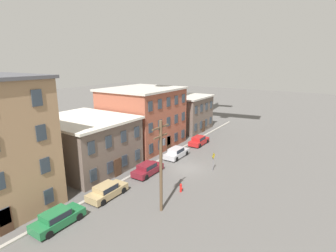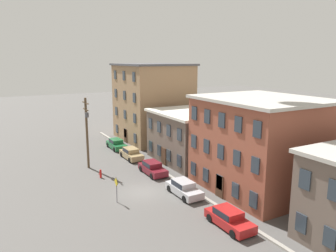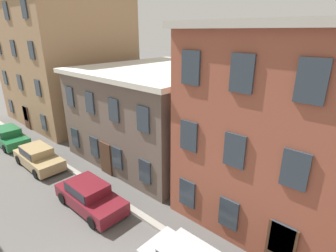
% 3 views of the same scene
% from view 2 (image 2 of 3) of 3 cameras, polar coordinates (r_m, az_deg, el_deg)
% --- Properties ---
extents(ground_plane, '(200.00, 200.00, 0.00)m').
position_cam_2_polar(ground_plane, '(33.49, -4.38, -11.42)').
color(ground_plane, '#565451').
extents(kerb_strip, '(56.00, 0.36, 0.16)m').
position_cam_2_polar(kerb_strip, '(35.41, 2.35, -9.94)').
color(kerb_strip, '#9E998E').
rests_on(kerb_strip, ground_plane).
extents(apartment_corner, '(12.11, 10.14, 12.37)m').
position_cam_2_polar(apartment_corner, '(53.62, -2.71, 4.20)').
color(apartment_corner, '#9E7A56').
rests_on(apartment_corner, ground_plane).
extents(apartment_midblock, '(10.52, 11.89, 6.50)m').
position_cam_2_polar(apartment_midblock, '(43.59, 5.91, -1.48)').
color(apartment_midblock, '#66564C').
rests_on(apartment_midblock, ground_plane).
extents(apartment_far, '(11.90, 10.33, 9.37)m').
position_cam_2_polar(apartment_far, '(34.31, 15.72, -2.98)').
color(apartment_far, brown).
rests_on(apartment_far, ground_plane).
extents(car_green, '(4.40, 1.92, 1.43)m').
position_cam_2_polar(car_green, '(49.22, -8.99, -3.07)').
color(car_green, '#1E6638').
rests_on(car_green, ground_plane).
extents(car_tan, '(4.40, 1.92, 1.43)m').
position_cam_2_polar(car_tan, '(44.09, -6.43, -4.72)').
color(car_tan, tan).
rests_on(car_tan, ground_plane).
extents(car_maroon, '(4.40, 1.92, 1.43)m').
position_cam_2_polar(car_maroon, '(38.23, -2.72, -7.23)').
color(car_maroon, maroon).
rests_on(car_maroon, ground_plane).
extents(car_silver, '(4.40, 1.92, 1.43)m').
position_cam_2_polar(car_silver, '(32.55, 2.77, -10.66)').
color(car_silver, '#B7B7BC').
rests_on(car_silver, ground_plane).
extents(car_red, '(4.40, 1.92, 1.43)m').
position_cam_2_polar(car_red, '(27.31, 10.59, -15.43)').
color(car_red, '#B21E1E').
rests_on(car_red, ground_plane).
extents(caution_sign, '(0.93, 0.08, 2.46)m').
position_cam_2_polar(caution_sign, '(30.98, -8.98, -10.23)').
color(caution_sign, slate).
rests_on(caution_sign, ground_plane).
extents(utility_pole, '(2.40, 0.44, 8.61)m').
position_cam_2_polar(utility_pole, '(40.30, -13.94, -0.53)').
color(utility_pole, brown).
rests_on(utility_pole, ground_plane).
extents(fire_hydrant, '(0.24, 0.34, 0.96)m').
position_cam_2_polar(fire_hydrant, '(37.81, -11.66, -8.11)').
color(fire_hydrant, red).
rests_on(fire_hydrant, ground_plane).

